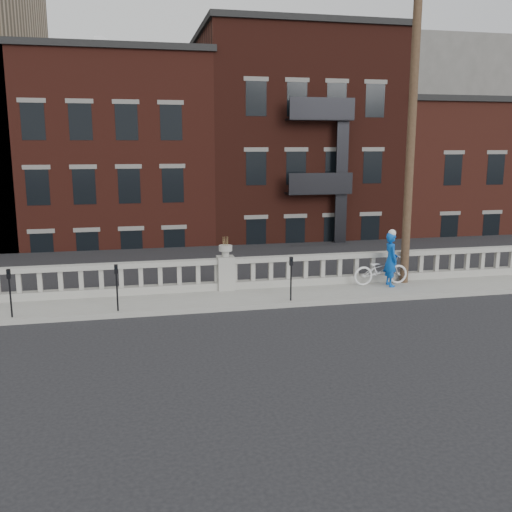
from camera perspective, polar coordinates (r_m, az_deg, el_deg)
The scene contains 11 objects.
ground at distance 15.20m, azimuth -0.57°, elevation -7.52°, with size 120.00×120.00×0.00m, color black.
sidewalk at distance 18.00m, azimuth -2.53°, elevation -4.30°, with size 32.00×2.20×0.15m, color gray.
balustrade at distance 18.77m, azimuth -3.05°, elevation -1.88°, with size 28.00×0.34×1.03m.
planter_pedestal at distance 18.73m, azimuth -3.05°, elevation -1.31°, with size 0.55×0.55×1.76m.
lower_level at distance 37.37m, azimuth -7.03°, elevation 7.64°, with size 80.00×44.00×20.80m.
utility_pole at distance 19.92m, azimuth 15.27°, elevation 11.83°, with size 1.60×0.28×10.00m.
parking_meter_a at distance 17.04m, azimuth -23.41°, elevation -2.92°, with size 0.10×0.09×1.36m.
parking_meter_b at distance 16.71m, azimuth -13.76°, elevation -2.57°, with size 0.10×0.09×1.36m.
parking_meter_c at distance 17.34m, azimuth 3.52°, elevation -1.77°, with size 0.10×0.09×1.36m.
bicycle at distance 19.84m, azimuth 12.37°, elevation -1.36°, with size 0.67×1.93×1.02m, color silver.
cyclist at distance 19.62m, azimuth 13.34°, elevation -0.34°, with size 0.66×0.44×1.82m, color #0B4BB1.
Camera 1 is at (-2.94, -14.10, 4.87)m, focal length 40.00 mm.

